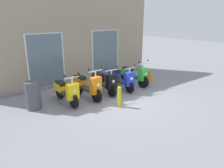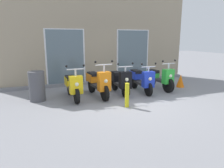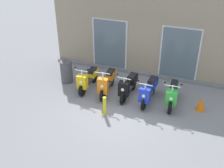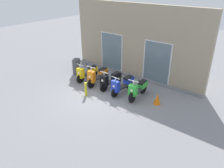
# 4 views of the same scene
# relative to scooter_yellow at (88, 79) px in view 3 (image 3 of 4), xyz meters

# --- Properties ---
(ground_plane) EXTENTS (40.00, 40.00, 0.00)m
(ground_plane) POSITION_rel_scooter_yellow_xyz_m (1.67, -0.97, -0.45)
(ground_plane) COLOR gray
(storefront_facade) EXTENTS (8.28, 0.50, 4.06)m
(storefront_facade) POSITION_rel_scooter_yellow_xyz_m (1.67, 2.16, 1.51)
(storefront_facade) COLOR gray
(storefront_facade) RESTS_ON ground_plane
(scooter_yellow) EXTENTS (0.58, 1.59, 1.18)m
(scooter_yellow) POSITION_rel_scooter_yellow_xyz_m (0.00, 0.00, 0.00)
(scooter_yellow) COLOR black
(scooter_yellow) RESTS_ON ground_plane
(scooter_orange) EXTENTS (0.63, 1.68, 1.27)m
(scooter_orange) POSITION_rel_scooter_yellow_xyz_m (0.84, -0.05, 0.05)
(scooter_orange) COLOR black
(scooter_orange) RESTS_ON ground_plane
(scooter_black) EXTENTS (0.58, 1.56, 1.16)m
(scooter_black) POSITION_rel_scooter_yellow_xyz_m (1.67, 0.02, 0.02)
(scooter_black) COLOR black
(scooter_black) RESTS_ON ground_plane
(scooter_blue) EXTENTS (0.58, 1.63, 1.13)m
(scooter_blue) POSITION_rel_scooter_yellow_xyz_m (2.49, -0.05, 0.04)
(scooter_blue) COLOR black
(scooter_blue) RESTS_ON ground_plane
(scooter_green) EXTENTS (0.61, 1.61, 1.18)m
(scooter_green) POSITION_rel_scooter_yellow_xyz_m (3.33, 0.05, 0.00)
(scooter_green) COLOR black
(scooter_green) RESTS_ON ground_plane
(trash_bin) EXTENTS (0.49, 0.49, 0.94)m
(trash_bin) POSITION_rel_scooter_yellow_xyz_m (-1.08, 0.21, 0.02)
(trash_bin) COLOR #4C4C51
(trash_bin) RESTS_ON ground_plane
(traffic_cone) EXTENTS (0.32, 0.32, 0.52)m
(traffic_cone) POSITION_rel_scooter_yellow_xyz_m (4.36, 0.06, -0.19)
(traffic_cone) COLOR orange
(traffic_cone) RESTS_ON ground_plane
(curb_bollard) EXTENTS (0.12, 0.12, 0.70)m
(curb_bollard) POSITION_rel_scooter_yellow_xyz_m (1.27, -1.39, -0.10)
(curb_bollard) COLOR yellow
(curb_bollard) RESTS_ON ground_plane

